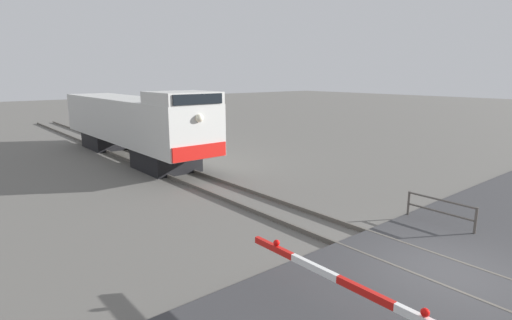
% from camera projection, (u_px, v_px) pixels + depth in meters
% --- Properties ---
extents(ground_plane, '(160.00, 160.00, 0.00)m').
position_uv_depth(ground_plane, '(448.00, 277.00, 9.55)').
color(ground_plane, '#605E59').
extents(rail_track_left, '(0.08, 80.00, 0.15)m').
position_uv_depth(rail_track_left, '(434.00, 284.00, 9.08)').
color(rail_track_left, '#59544C').
rests_on(rail_track_left, ground_plane).
extents(rail_track_right, '(0.08, 80.00, 0.15)m').
position_uv_depth(rail_track_right, '(462.00, 265.00, 9.98)').
color(rail_track_right, '#59544C').
rests_on(rail_track_right, ground_plane).
extents(road_surface, '(36.00, 5.59, 0.14)m').
position_uv_depth(road_surface, '(448.00, 274.00, 9.53)').
color(road_surface, '#38383A').
rests_on(road_surface, ground_plane).
extents(locomotive, '(2.87, 14.96, 3.98)m').
position_uv_depth(locomotive, '(133.00, 122.00, 22.84)').
color(locomotive, black).
rests_on(locomotive, ground_plane).
extents(guard_railing, '(0.08, 2.21, 0.95)m').
position_uv_depth(guard_railing, '(440.00, 209.00, 12.49)').
color(guard_railing, '#4C4742').
rests_on(guard_railing, ground_plane).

